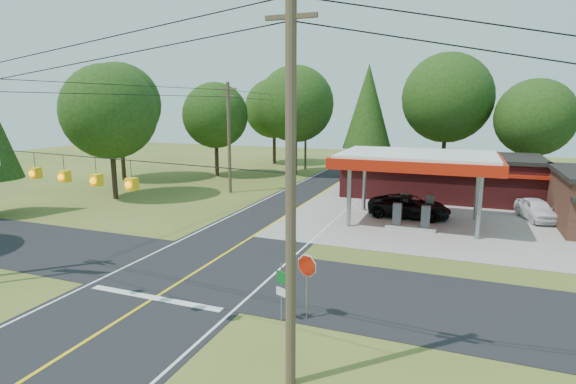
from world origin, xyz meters
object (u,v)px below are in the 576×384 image
(gas_canopy, at_px, (417,162))
(octagonal_stop_sign, at_px, (307,271))
(sedan_car, at_px, (536,210))
(suv_car, at_px, (409,207))

(gas_canopy, xyz_separation_m, octagonal_stop_sign, (-2.36, -16.01, -2.31))
(gas_canopy, distance_m, sedan_car, 9.61)
(gas_canopy, relative_size, sedan_car, 2.40)
(sedan_car, distance_m, octagonal_stop_sign, 22.57)
(sedan_car, bearing_deg, octagonal_stop_sign, -131.45)
(gas_canopy, relative_size, octagonal_stop_sign, 4.05)
(sedan_car, bearing_deg, suv_car, -177.69)
(gas_canopy, bearing_deg, octagonal_stop_sign, -98.40)
(suv_car, distance_m, sedan_car, 8.86)
(gas_canopy, height_order, suv_car, gas_canopy)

